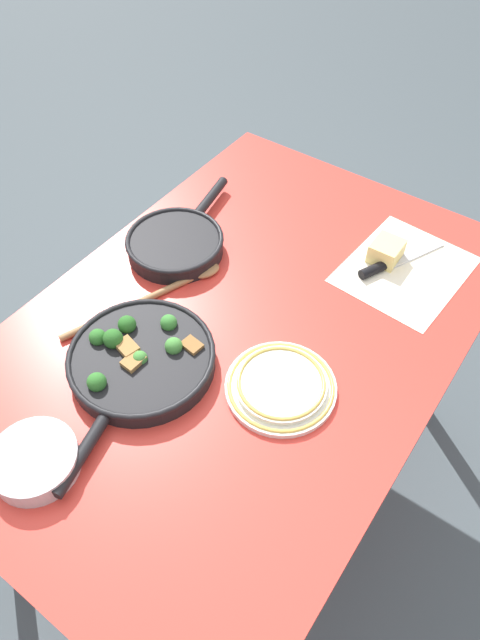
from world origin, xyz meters
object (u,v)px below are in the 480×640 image
Objects in this scene: skillet_eggs at (176,243)px; wooden_spoon at (162,292)px; prep_bowl_steel at (35,461)px; skillet_broccoli at (140,359)px; grater_knife at (390,263)px; dinner_plate_stack at (281,385)px; cheese_block at (386,251)px.

wooden_spoon is (-0.13, -0.06, -0.02)m from skillet_eggs.
skillet_eggs is 0.60m from prep_bowl_steel.
grater_knife is (0.55, -0.28, -0.02)m from skillet_broccoli.
grater_knife is at bearing -24.12° from wooden_spoon.
wooden_spoon is 2.43× the size of prep_bowl_steel.
skillet_broccoli is 1.93× the size of grater_knife.
prep_bowl_steel reaches higher than dinner_plate_stack.
dinner_plate_stack is at bearing 179.87° from cheese_block.
dinner_plate_stack is 1.41× the size of prep_bowl_steel.
prep_bowl_steel is at bearing -174.50° from grater_knife.
cheese_block is at bearing -21.51° from wooden_spoon.
prep_bowl_steel is at bearing -14.56° from skillet_broccoli.
cheese_block is at bearing -69.29° from skillet_eggs.
skillet_eggs is 5.10× the size of cheese_block.
cheese_block is at bearing -0.13° from dinner_plate_stack.
skillet_broccoli is 0.62m from grater_knife.
grater_knife is at bearing -18.92° from prep_bowl_steel.
wooden_spoon is at bearing 11.81° from prep_bowl_steel.
cheese_block is 0.48× the size of prep_bowl_steel.
grater_knife is 0.87m from prep_bowl_steel.
dinner_plate_stack is at bearing -158.33° from grater_knife.
skillet_eggs is 1.65× the size of grater_knife.
skillet_broccoli is at bearing 155.45° from cheese_block.
dinner_plate_stack is (-0.19, -0.42, -0.01)m from skillet_eggs.
prep_bowl_steel is (-0.82, 0.28, 0.01)m from grater_knife.
skillet_broccoli reaches higher than skillet_eggs.
skillet_broccoli is 0.62m from cheese_block.
skillet_eggs is (0.31, 0.16, -0.00)m from skillet_broccoli.
skillet_eggs is 1.02× the size of wooden_spoon.
grater_knife is at bearing 139.22° from skillet_broccoli.
skillet_eggs is at bearing 121.96° from cheese_block.
dinner_plate_stack is 0.47m from prep_bowl_steel.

